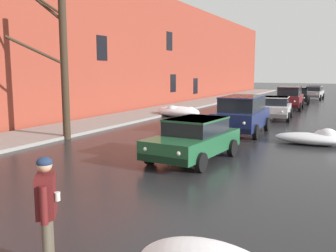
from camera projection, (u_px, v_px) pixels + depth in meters
left_sidewalk_slab at (132, 116)px, 24.59m from camera, size 3.34×80.00×0.14m
brick_townhouse_facade at (103, 46)px, 24.90m from camera, size 0.63×80.00×9.37m
snow_bank_near_corner_left at (180, 111)px, 25.46m from camera, size 3.10×0.93×0.65m
snow_bank_along_left_kerb at (315, 138)px, 15.41m from camera, size 2.97×1.22×0.69m
snow_bank_mid_block_left at (178, 112)px, 24.80m from camera, size 2.94×1.24×0.75m
bare_tree_second_along_sidewalk at (62, 58)px, 16.17m from camera, size 1.47×2.24×6.79m
sedan_green_approaching_near_lane at (194, 138)px, 12.66m from camera, size 2.24×4.20×1.42m
suv_darkblue_parked_kerbside_close at (242, 113)px, 18.06m from camera, size 2.23×4.56×1.82m
sedan_white_parked_kerbside_mid at (276, 107)px, 23.57m from camera, size 2.20×4.06×1.42m
suv_maroon_parked_far_down_block at (290, 97)px, 29.62m from camera, size 2.20×4.53×1.82m
sedan_black_queued_behind_truck at (299, 96)px, 35.22m from camera, size 2.16×4.08×1.42m
sedan_silver_at_far_intersection at (314, 92)px, 40.61m from camera, size 1.99×3.98×1.42m
pedestrian_with_coffee at (46, 205)px, 5.51m from camera, size 0.54×0.57×1.76m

